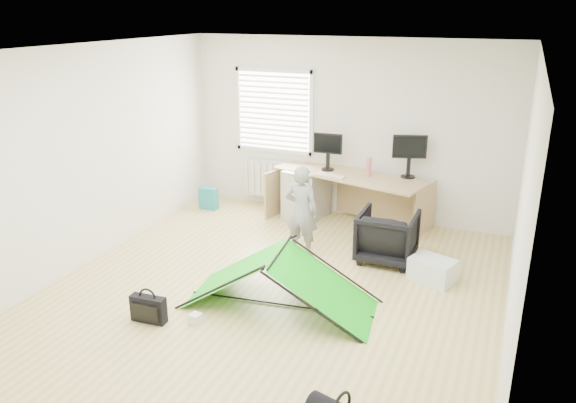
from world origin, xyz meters
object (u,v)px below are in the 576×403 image
at_px(person, 302,211).
at_px(kite, 280,279).
at_px(storage_crate, 433,270).
at_px(laptop_bag, 149,309).
at_px(monitor_left, 328,157).
at_px(office_chair, 387,236).
at_px(desk, 348,199).
at_px(monitor_right, 409,162).
at_px(thermos, 369,167).
at_px(filing_cabinet, 306,193).

height_order(person, kite, person).
distance_m(storage_crate, laptop_bag, 3.30).
xyz_separation_m(kite, storage_crate, (1.44, 1.24, -0.18)).
bearing_deg(monitor_left, person, -88.16).
relative_size(office_chair, storage_crate, 1.44).
bearing_deg(desk, monitor_right, 26.12).
xyz_separation_m(thermos, kite, (-0.25, -2.66, -0.59)).
height_order(filing_cabinet, thermos, thermos).
distance_m(filing_cabinet, monitor_right, 1.64).
bearing_deg(laptop_bag, desk, 68.96).
height_order(monitor_right, laptop_bag, monitor_right).
bearing_deg(monitor_right, filing_cabinet, 168.03).
distance_m(thermos, laptop_bag, 3.83).
bearing_deg(monitor_right, kite, -122.72).
height_order(filing_cabinet, person, person).
bearing_deg(thermos, desk, -178.83).
xyz_separation_m(desk, kite, (0.03, -2.66, -0.07)).
distance_m(office_chair, laptop_bag, 3.11).
bearing_deg(person, monitor_right, -125.01).
xyz_separation_m(monitor_left, kite, (0.40, -2.75, -0.66)).
bearing_deg(monitor_left, kite, -84.98).
height_order(monitor_left, person, person).
distance_m(desk, thermos, 0.60).
bearing_deg(storage_crate, filing_cabinet, 146.13).
bearing_deg(laptop_bag, monitor_right, 58.64).
xyz_separation_m(filing_cabinet, kite, (0.72, -2.69, -0.06)).
height_order(filing_cabinet, laptop_bag, filing_cabinet).
xyz_separation_m(monitor_left, office_chair, (1.20, -1.14, -0.65)).
height_order(monitor_left, kite, monitor_left).
bearing_deg(thermos, monitor_right, 16.67).
relative_size(storage_crate, laptop_bag, 1.32).
distance_m(filing_cabinet, kite, 2.79).
bearing_deg(kite, office_chair, 56.40).
relative_size(filing_cabinet, office_chair, 1.06).
relative_size(thermos, office_chair, 0.38).
bearing_deg(office_chair, monitor_right, -89.51).
xyz_separation_m(thermos, office_chair, (0.55, -1.06, -0.58)).
relative_size(thermos, kite, 0.13).
distance_m(monitor_left, kite, 2.85).
relative_size(person, storage_crate, 2.42).
relative_size(office_chair, laptop_bag, 1.91).
xyz_separation_m(person, storage_crate, (1.72, -0.11, -0.47)).
bearing_deg(filing_cabinet, office_chair, -22.69).
relative_size(monitor_right, office_chair, 0.66).
relative_size(office_chair, person, 0.60).
xyz_separation_m(office_chair, person, (-1.08, -0.26, 0.28)).
bearing_deg(person, filing_cabinet, -70.96).
bearing_deg(storage_crate, thermos, 129.91).
bearing_deg(thermos, kite, -95.41).
height_order(monitor_left, office_chair, monitor_left).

